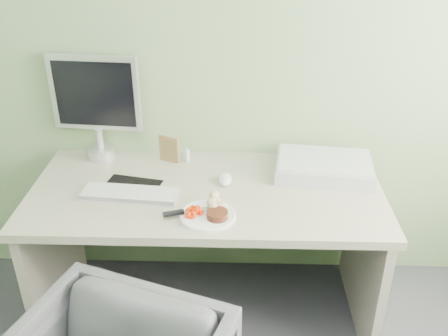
{
  "coord_description": "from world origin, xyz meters",
  "views": [
    {
      "loc": [
        0.14,
        -0.31,
        1.9
      ],
      "look_at": [
        0.08,
        1.5,
        0.91
      ],
      "focal_mm": 40.0,
      "sensor_mm": 36.0,
      "label": 1
    }
  ],
  "objects_px": {
    "desk": "(207,222)",
    "scanner": "(324,168)",
    "plate": "(208,216)",
    "monitor": "(96,102)"
  },
  "relations": [
    {
      "from": "desk",
      "to": "scanner",
      "type": "height_order",
      "value": "scanner"
    },
    {
      "from": "desk",
      "to": "plate",
      "type": "relative_size",
      "value": 6.81
    },
    {
      "from": "monitor",
      "to": "plate",
      "type": "bearing_deg",
      "value": -38.29
    },
    {
      "from": "plate",
      "to": "scanner",
      "type": "height_order",
      "value": "scanner"
    },
    {
      "from": "desk",
      "to": "monitor",
      "type": "relative_size",
      "value": 3.06
    },
    {
      "from": "monitor",
      "to": "scanner",
      "type": "bearing_deg",
      "value": -3.15
    },
    {
      "from": "scanner",
      "to": "plate",
      "type": "bearing_deg",
      "value": -137.54
    },
    {
      "from": "desk",
      "to": "monitor",
      "type": "height_order",
      "value": "monitor"
    },
    {
      "from": "scanner",
      "to": "monitor",
      "type": "relative_size",
      "value": 0.86
    },
    {
      "from": "plate",
      "to": "desk",
      "type": "bearing_deg",
      "value": 95.11
    }
  ]
}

